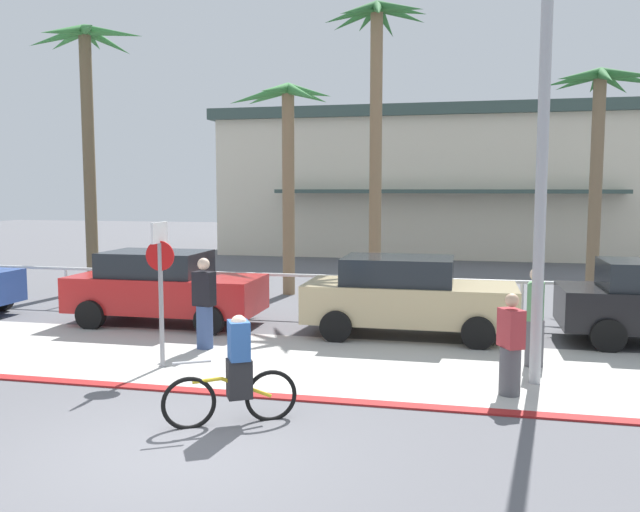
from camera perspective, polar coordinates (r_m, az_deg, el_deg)
ground_plane at (r=17.68m, az=1.26°, el=-4.33°), size 80.00×80.00×0.00m
sidewalk_strip at (r=12.18m, az=-4.15°, el=-9.02°), size 44.00×4.00×0.02m
curb_paint at (r=10.35m, az=-7.40°, el=-11.73°), size 44.00×0.24×0.03m
building_backdrop at (r=33.46m, az=10.97°, el=6.25°), size 21.53×10.18×6.77m
rail_fence at (r=16.10m, az=0.22°, el=-2.32°), size 18.82×0.08×1.04m
stop_sign_bike_lane at (r=11.70m, az=-13.65°, el=-1.45°), size 0.52×0.56×2.56m
streetlight_curb at (r=10.71m, az=18.93°, el=11.67°), size 0.24×2.54×7.50m
palm_tree_1 at (r=21.50m, az=-19.56°, el=13.07°), size 3.65×3.11×7.99m
palm_tree_2 at (r=19.39m, az=-2.88°, el=10.39°), size 2.94×2.84×6.16m
palm_tree_3 at (r=19.83m, az=4.96°, el=15.51°), size 3.09×3.26×8.49m
palm_tree_4 at (r=20.89m, az=22.98°, el=10.79°), size 3.21×3.39×6.57m
car_red_1 at (r=15.62m, az=-13.34°, el=-2.62°), size 4.40×2.02×1.69m
car_tan_2 at (r=14.09m, az=7.53°, el=-3.42°), size 4.40×2.02×1.69m
cyclist_yellow_0 at (r=8.97m, az=-7.31°, el=-9.98°), size 1.62×0.94×1.50m
pedestrian_0 at (r=12.17m, az=18.12°, el=-5.39°), size 0.37×0.44×1.76m
pedestrian_1 at (r=13.04m, az=-9.98°, el=-4.36°), size 0.44×0.38×1.80m
pedestrian_2 at (r=10.42m, az=16.16°, el=-7.78°), size 0.43×0.47×1.57m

